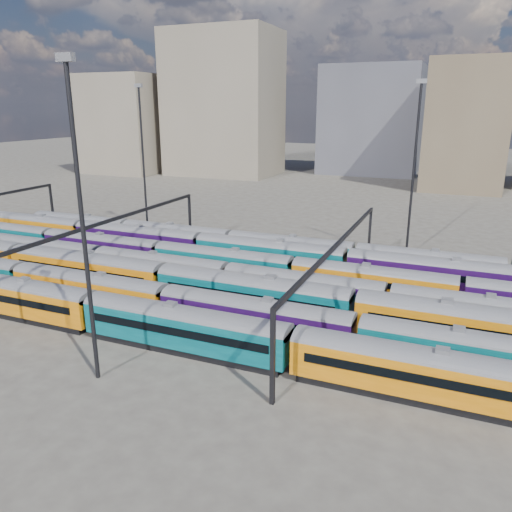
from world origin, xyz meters
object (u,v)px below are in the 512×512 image
at_px(rake_1, 254,314).
at_px(rake_2, 252,291).
at_px(rake_0, 422,368).
at_px(mast_2, 82,216).

height_order(rake_1, rake_2, rake_2).
bearing_deg(rake_2, rake_1, -64.56).
relative_size(rake_1, rake_2, 1.26).
xyz_separation_m(rake_0, mast_2, (-25.44, -7.00, 11.25)).
bearing_deg(mast_2, rake_0, 15.39).
height_order(rake_2, mast_2, mast_2).
distance_m(rake_2, mast_2, 21.44).
distance_m(rake_0, rake_2, 21.04).
bearing_deg(rake_1, mast_2, -127.80).
distance_m(rake_0, mast_2, 28.68).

